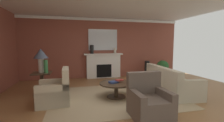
# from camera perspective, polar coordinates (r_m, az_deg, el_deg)

# --- Properties ---
(ground_plane) EXTENTS (9.43, 9.43, 0.00)m
(ground_plane) POSITION_cam_1_polar(r_m,az_deg,el_deg) (4.60, 3.54, -13.94)
(ground_plane) COLOR olive
(wall_fireplace) EXTENTS (7.85, 0.12, 2.82)m
(wall_fireplace) POSITION_cam_1_polar(r_m,az_deg,el_deg) (7.49, -3.89, 4.81)
(wall_fireplace) COLOR brown
(wall_fireplace) RESTS_ON ground_plane
(ceiling_panel) EXTENTS (7.85, 6.97, 0.06)m
(ceiling_panel) POSITION_cam_1_polar(r_m,az_deg,el_deg) (4.79, 2.62, 21.56)
(ceiling_panel) COLOR white
(crown_moulding) EXTENTS (7.85, 0.08, 0.12)m
(crown_moulding) POSITION_cam_1_polar(r_m,az_deg,el_deg) (7.50, -3.86, 15.02)
(crown_moulding) COLOR white
(area_rug) EXTENTS (3.73, 2.75, 0.01)m
(area_rug) POSITION_cam_1_polar(r_m,az_deg,el_deg) (4.76, 1.58, -13.17)
(area_rug) COLOR tan
(area_rug) RESTS_ON ground_plane
(fireplace) EXTENTS (1.80, 0.35, 1.16)m
(fireplace) POSITION_cam_1_polar(r_m,az_deg,el_deg) (7.36, -3.13, -1.95)
(fireplace) COLOR white
(fireplace) RESTS_ON ground_plane
(mantel_mirror) EXTENTS (1.37, 0.04, 0.98)m
(mantel_mirror) POSITION_cam_1_polar(r_m,az_deg,el_deg) (7.41, -3.36, 7.80)
(mantel_mirror) COLOR silver
(sofa) EXTENTS (1.07, 2.17, 0.85)m
(sofa) POSITION_cam_1_polar(r_m,az_deg,el_deg) (5.52, 20.58, -7.69)
(sofa) COLOR #BCB299
(sofa) RESTS_ON ground_plane
(armchair_near_window) EXTENTS (0.82, 0.82, 0.95)m
(armchair_near_window) POSITION_cam_1_polar(r_m,az_deg,el_deg) (4.46, -20.10, -10.80)
(armchair_near_window) COLOR #C1B293
(armchair_near_window) RESTS_ON ground_plane
(armchair_facing_fireplace) EXTENTS (0.80, 0.80, 0.95)m
(armchair_facing_fireplace) POSITION_cam_1_polar(r_m,az_deg,el_deg) (3.58, 13.48, -14.82)
(armchair_facing_fireplace) COLOR brown
(armchair_facing_fireplace) RESTS_ON ground_plane
(coffee_table) EXTENTS (1.00, 1.00, 0.45)m
(coffee_table) POSITION_cam_1_polar(r_m,az_deg,el_deg) (4.66, 1.59, -9.35)
(coffee_table) COLOR #3D2D1E
(coffee_table) RESTS_ON ground_plane
(side_table) EXTENTS (0.56, 0.56, 0.70)m
(side_table) POSITION_cam_1_polar(r_m,az_deg,el_deg) (5.41, -24.36, -7.00)
(side_table) COLOR #3D2D1E
(side_table) RESTS_ON ground_plane
(table_lamp) EXTENTS (0.44, 0.44, 0.75)m
(table_lamp) POSITION_cam_1_polar(r_m,az_deg,el_deg) (5.30, -24.75, 1.73)
(table_lamp) COLOR beige
(table_lamp) RESTS_ON side_table
(vase_on_side_table) EXTENTS (0.12, 0.12, 0.40)m
(vase_on_side_table) POSITION_cam_1_polar(r_m,az_deg,el_deg) (5.19, -23.21, -1.87)
(vase_on_side_table) COLOR #33703D
(vase_on_side_table) RESTS_ON side_table
(vase_tall_corner) EXTENTS (0.25, 0.25, 0.78)m
(vase_tall_corner) POSITION_cam_1_polar(r_m,az_deg,el_deg) (7.78, 12.76, -2.83)
(vase_tall_corner) COLOR black
(vase_tall_corner) RESTS_ON ground_plane
(vase_mantel_right) EXTENTS (0.12, 0.12, 0.25)m
(vase_mantel_right) POSITION_cam_1_polar(r_m,az_deg,el_deg) (7.37, 1.12, 3.82)
(vase_mantel_right) COLOR beige
(vase_mantel_right) RESTS_ON fireplace
(vase_mantel_left) EXTENTS (0.17, 0.17, 0.40)m
(vase_mantel_left) POSITION_cam_1_polar(r_m,az_deg,el_deg) (7.16, -7.43, 4.29)
(vase_mantel_left) COLOR black
(vase_mantel_left) RESTS_ON fireplace
(book_red_cover) EXTENTS (0.30, 0.26, 0.06)m
(book_red_cover) POSITION_cam_1_polar(r_m,az_deg,el_deg) (4.58, 0.56, -7.78)
(book_red_cover) COLOR navy
(book_red_cover) RESTS_ON coffee_table
(book_art_folio) EXTENTS (0.26, 0.22, 0.03)m
(book_art_folio) POSITION_cam_1_polar(r_m,az_deg,el_deg) (4.63, 2.74, -7.04)
(book_art_folio) COLOR maroon
(book_art_folio) RESTS_ON coffee_table
(potted_plant) EXTENTS (0.56, 0.56, 0.83)m
(potted_plant) POSITION_cam_1_polar(r_m,az_deg,el_deg) (7.70, 18.16, -2.31)
(potted_plant) COLOR #BCB29E
(potted_plant) RESTS_ON ground_plane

